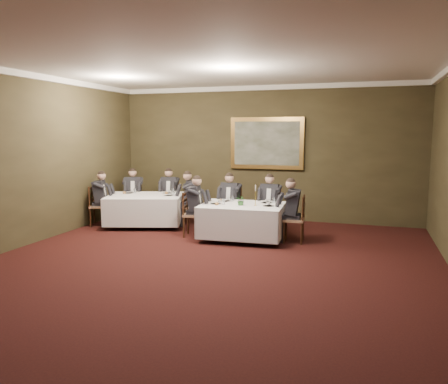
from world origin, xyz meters
The scene contains 27 objects.
ground centered at (0.00, 0.00, 0.00)m, with size 10.00×10.00×0.00m, color black.
ceiling centered at (0.00, 0.00, 3.50)m, with size 8.00×10.00×0.10m, color silver.
back_wall centered at (0.00, 5.00, 1.75)m, with size 8.00×0.10×3.50m, color #332C19.
crown_molding centered at (0.00, 0.00, 3.44)m, with size 8.00×10.00×0.12m.
table_main centered at (0.07, 2.63, 0.45)m, with size 1.85×1.46×0.67m.
table_second centered at (-2.60, 3.22, 0.45)m, with size 2.15×1.86×0.67m.
chair_main_backleft centered at (-0.46, 3.50, 0.28)m, with size 0.48×0.46×1.00m.
diner_main_backleft centered at (-0.46, 3.49, 0.51)m, with size 0.45×0.52×1.35m.
chair_main_backright centered at (0.48, 3.56, 0.28)m, with size 0.46×0.45×1.00m.
diner_main_backright centered at (0.48, 3.55, 0.51)m, with size 0.44×0.50×1.35m.
chair_main_endleft centered at (-1.05, 2.55, 0.28)m, with size 0.48×0.50×1.00m.
diner_main_endleft centered at (-1.04, 2.56, 0.51)m, with size 0.54×0.47×1.35m.
chair_main_endright centered at (1.18, 2.70, 0.28)m, with size 0.45×0.47×1.00m.
diner_main_endright centered at (1.17, 2.70, 0.51)m, with size 0.50×0.44×1.35m.
chair_sec_backleft centered at (-3.35, 3.96, 0.28)m, with size 0.57×0.56×1.00m.
diner_sec_backleft centered at (-3.34, 3.95, 0.51)m, with size 0.56×0.60×1.35m.
chair_sec_backright centered at (-2.41, 4.26, 0.28)m, with size 0.50×0.49×1.00m.
diner_sec_backright centered at (-2.41, 4.24, 0.51)m, with size 0.47×0.54×1.35m.
chair_sec_endright centered at (-1.50, 3.56, 0.28)m, with size 0.55×0.56×1.00m.
diner_sec_endright centered at (-1.51, 3.56, 0.51)m, with size 0.59×0.54×1.35m.
chair_sec_endleft centered at (-3.70, 2.87, 0.28)m, with size 0.55×0.56×1.00m.
diner_sec_endleft centered at (-3.69, 2.88, 0.51)m, with size 0.59×0.55×1.35m.
centerpiece centered at (0.07, 2.51, 0.88)m, with size 0.21×0.18×0.23m, color #2D5926.
candlestick centered at (0.36, 2.59, 0.93)m, with size 0.07×0.07×0.46m.
place_setting_table_main centered at (-0.38, 2.99, 0.80)m, with size 0.33×0.31×0.14m.
place_setting_table_second centered at (-3.13, 3.46, 0.80)m, with size 0.33×0.31×0.14m.
painting centered at (0.07, 4.94, 2.02)m, with size 1.94×0.09×1.35m.
Camera 1 is at (2.58, -6.29, 2.30)m, focal length 35.00 mm.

